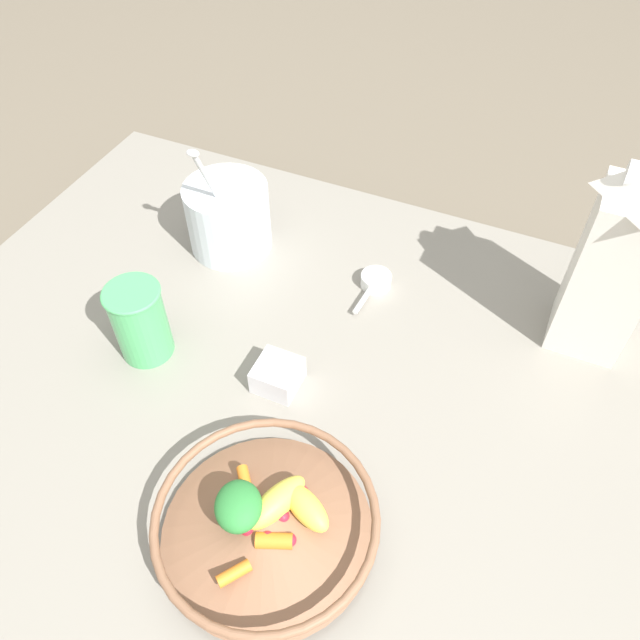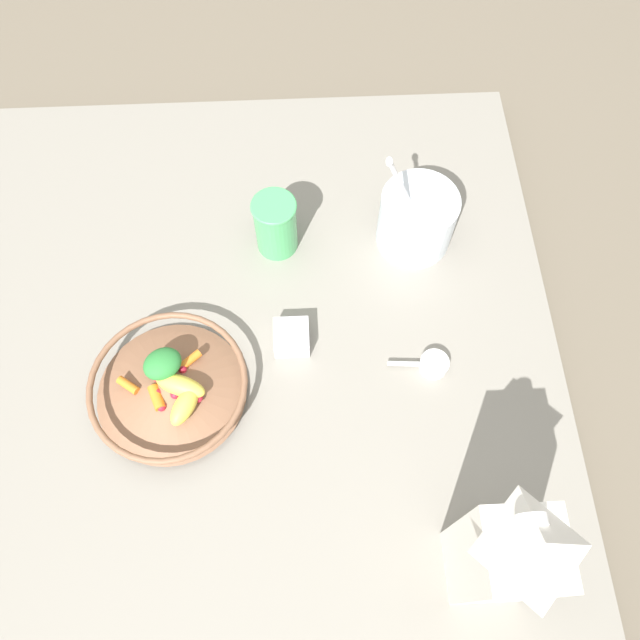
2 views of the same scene
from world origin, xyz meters
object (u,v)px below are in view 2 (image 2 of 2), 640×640
fruit_bowl (170,387)px  milk_carton (506,557)px  yogurt_tub (417,218)px  spice_jar (292,337)px  drinking_cup (276,224)px

fruit_bowl → milk_carton: bearing=148.0°
milk_carton → yogurt_tub: 0.56m
spice_jar → yogurt_tub: bearing=-138.9°
yogurt_tub → spice_jar: bearing=41.1°
fruit_bowl → milk_carton: milk_carton is taller
milk_carton → spice_jar: size_ratio=5.17×
drinking_cup → spice_jar: (-0.02, 0.19, -0.04)m
fruit_bowl → spice_jar: size_ratio=4.31×
milk_carton → yogurt_tub: bearing=-86.7°
drinking_cup → spice_jar: 0.20m
fruit_bowl → drinking_cup: size_ratio=2.12×
milk_carton → drinking_cup: 0.62m
fruit_bowl → spice_jar: (-0.19, -0.08, -0.01)m
yogurt_tub → spice_jar: size_ratio=3.79×
drinking_cup → fruit_bowl: bearing=58.4°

